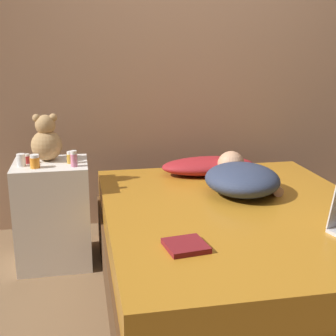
{
  "coord_description": "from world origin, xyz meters",
  "views": [
    {
      "loc": [
        -0.83,
        -2.24,
        1.35
      ],
      "look_at": [
        -0.35,
        0.23,
        0.67
      ],
      "focal_mm": 50.0,
      "sensor_mm": 36.0,
      "label": 1
    }
  ],
  "objects": [
    {
      "name": "ground_plane",
      "position": [
        0.0,
        0.0,
        0.0
      ],
      "size": [
        12.0,
        12.0,
        0.0
      ],
      "primitive_type": "plane",
      "color": "brown"
    },
    {
      "name": "wall_back",
      "position": [
        0.0,
        1.19,
        1.3
      ],
      "size": [
        8.0,
        0.06,
        2.6
      ],
      "color": "tan",
      "rests_on": "ground_plane"
    },
    {
      "name": "bed",
      "position": [
        0.0,
        0.0,
        0.24
      ],
      "size": [
        1.46,
        1.82,
        0.49
      ],
      "color": "#4C331E",
      "rests_on": "ground_plane"
    },
    {
      "name": "nightstand",
      "position": [
        -1.01,
        0.56,
        0.32
      ],
      "size": [
        0.44,
        0.4,
        0.65
      ],
      "color": "silver",
      "rests_on": "ground_plane"
    },
    {
      "name": "pillow",
      "position": [
        0.01,
        0.68,
        0.55
      ],
      "size": [
        0.63,
        0.3,
        0.11
      ],
      "color": "maroon",
      "rests_on": "bed"
    },
    {
      "name": "person_lying",
      "position": [
        0.1,
        0.28,
        0.58
      ],
      "size": [
        0.49,
        0.68,
        0.18
      ],
      "rotation": [
        0.0,
        0.0,
        -0.12
      ],
      "color": "#2D3851",
      "rests_on": "bed"
    },
    {
      "name": "teddy_bear",
      "position": [
        -1.03,
        0.63,
        0.77
      ],
      "size": [
        0.19,
        0.19,
        0.29
      ],
      "color": "tan",
      "rests_on": "nightstand"
    },
    {
      "name": "bottle_white",
      "position": [
        -1.17,
        0.52,
        0.68
      ],
      "size": [
        0.05,
        0.05,
        0.07
      ],
      "color": "white",
      "rests_on": "nightstand"
    },
    {
      "name": "bottle_pink",
      "position": [
        -0.87,
        0.45,
        0.69
      ],
      "size": [
        0.04,
        0.04,
        0.09
      ],
      "color": "pink",
      "rests_on": "nightstand"
    },
    {
      "name": "bottle_amber",
      "position": [
        -0.89,
        0.53,
        0.68
      ],
      "size": [
        0.04,
        0.04,
        0.07
      ],
      "color": "gold",
      "rests_on": "nightstand"
    },
    {
      "name": "bottle_red",
      "position": [
        -1.14,
        0.57,
        0.68
      ],
      "size": [
        0.03,
        0.03,
        0.06
      ],
      "color": "#B72D2D",
      "rests_on": "nightstand"
    },
    {
      "name": "bottle_orange",
      "position": [
        -1.09,
        0.46,
        0.69
      ],
      "size": [
        0.06,
        0.06,
        0.08
      ],
      "color": "orange",
      "rests_on": "nightstand"
    },
    {
      "name": "book",
      "position": [
        -0.4,
        -0.43,
        0.5
      ],
      "size": [
        0.19,
        0.2,
        0.02
      ],
      "rotation": [
        0.0,
        0.0,
        0.14
      ],
      "color": "maroon",
      "rests_on": "bed"
    }
  ]
}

